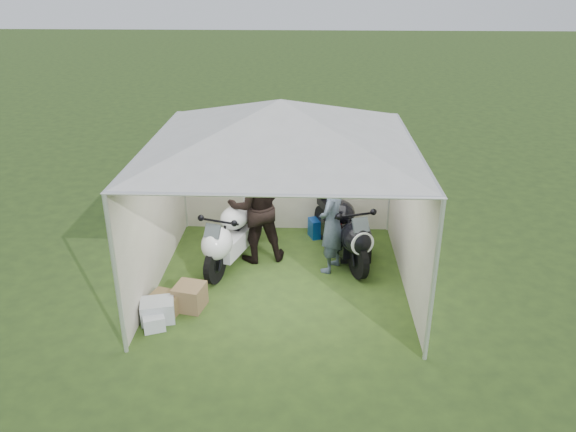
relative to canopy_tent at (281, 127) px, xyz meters
name	(u,v)px	position (x,y,z in m)	size (l,w,h in m)	color
ground	(282,279)	(0.00, -0.03, -2.58)	(80.00, 80.00, 0.00)	#2B411A
canopy_tent	(281,127)	(0.00, 0.00, 0.00)	(5.66, 5.66, 3.00)	silver
motorcycle_white	(231,234)	(-0.88, 0.43, -1.99)	(0.94, 2.06, 1.05)	black
motorcycle_black	(343,228)	(1.04, 0.69, -1.97)	(1.03, 2.12, 1.08)	black
paddock_stand	(322,227)	(0.70, 1.63, -2.39)	(0.48, 0.30, 0.36)	blue
person_dark_jacket	(256,206)	(-0.47, 0.68, -1.57)	(0.98, 0.76, 2.01)	black
person_blue_jacket	(332,223)	(0.83, 0.34, -1.71)	(0.63, 0.42, 1.74)	slate
equipment_box	(355,245)	(1.26, 0.75, -2.31)	(0.53, 0.42, 0.53)	black
crate_0	(158,310)	(-1.75, -1.28, -2.42)	(0.48, 0.37, 0.32)	#B0B5B9
crate_1	(190,297)	(-1.34, -0.93, -2.39)	(0.42, 0.42, 0.38)	brown
crate_2	(154,323)	(-1.75, -1.51, -2.47)	(0.30, 0.25, 0.22)	silver
crate_3	(166,302)	(-1.68, -1.03, -2.43)	(0.44, 0.31, 0.29)	brown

